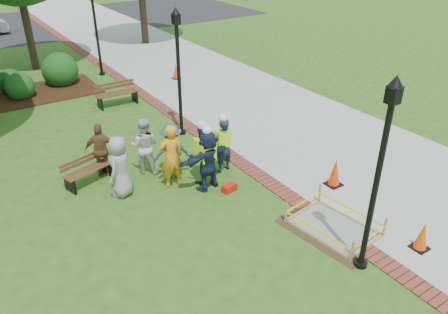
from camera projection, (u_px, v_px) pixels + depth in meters
ground at (234, 216)px, 11.02m from camera, size 100.00×100.00×0.00m
sidewalk at (200, 77)px, 20.77m from camera, size 6.00×60.00×0.02m
brick_edging at (137, 90)px, 19.19m from camera, size 0.50×60.00×0.03m
mulch_bed at (13, 98)px, 18.34m from camera, size 7.00×3.00×0.05m
parking_lot at (16, 27)px, 30.79m from camera, size 36.00×12.00×0.01m
wet_concrete_pad at (334, 221)px, 10.44m from camera, size 1.98×2.50×0.55m
bench_near at (89, 175)px, 12.30m from camera, size 1.49×0.85×0.77m
bench_far at (118, 98)px, 17.52m from camera, size 1.69×0.61×0.90m
cone_front at (422, 237)px, 9.75m from camera, size 0.37×0.37×0.72m
cone_back at (335, 173)px, 12.10m from camera, size 0.42×0.42×0.83m
cone_far at (176, 72)px, 20.41m from camera, size 0.38×0.38×0.74m
toolbox at (229, 188)px, 11.98m from camera, size 0.44×0.30×0.20m
lamp_near at (380, 166)px, 8.25m from camera, size 0.28×0.28×4.26m
lamp_mid at (178, 64)px, 14.11m from camera, size 0.28×0.28×4.26m
lamp_far at (95, 22)px, 19.97m from camera, size 0.28×0.28×4.26m
shrub_c at (23, 98)px, 18.36m from camera, size 1.17×1.17×1.17m
shrub_d at (63, 84)px, 19.88m from camera, size 1.58×1.58×1.58m
shrub_e at (13, 92)px, 19.00m from camera, size 1.11×1.11×1.11m
casual_person_a at (120, 167)px, 11.50m from camera, size 0.65×0.62×1.72m
casual_person_b at (171, 157)px, 11.86m from camera, size 0.62×0.43×1.84m
casual_person_c at (145, 146)px, 12.57m from camera, size 0.64×0.61×1.70m
casual_person_d at (101, 150)px, 12.41m from camera, size 0.61×0.53×1.62m
casual_person_e at (172, 151)px, 12.35m from camera, size 0.61×0.49×1.64m
hivis_worker_a at (208, 158)px, 11.75m from camera, size 0.61×0.44×1.89m
hivis_worker_b at (223, 143)px, 12.60m from camera, size 0.59×0.43×1.83m
hivis_worker_c at (202, 152)px, 12.04m from camera, size 0.57×0.38×1.88m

